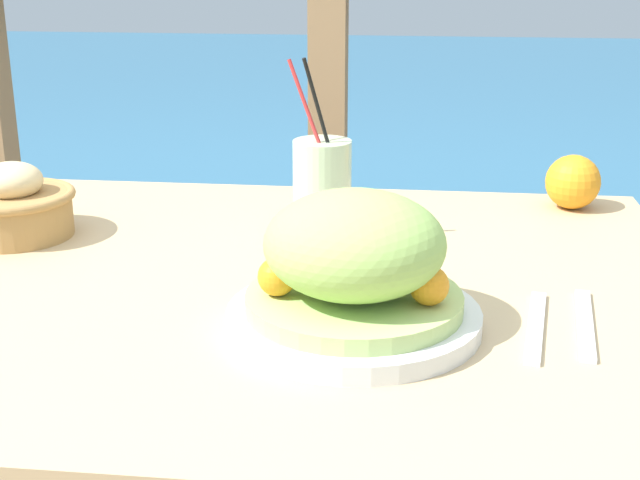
{
  "coord_description": "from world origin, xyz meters",
  "views": [
    {
      "loc": [
        0.18,
        -0.97,
        1.14
      ],
      "look_at": [
        0.07,
        -0.03,
        0.82
      ],
      "focal_mm": 50.0,
      "sensor_mm": 36.0,
      "label": 1
    }
  ],
  "objects": [
    {
      "name": "orange_near_basket",
      "position": [
        0.41,
        0.34,
        0.8
      ],
      "size": [
        0.08,
        0.08,
        0.08
      ],
      "color": "orange",
      "rests_on": "patio_table"
    },
    {
      "name": "fork",
      "position": [
        0.3,
        -0.11,
        0.76
      ],
      "size": [
        0.04,
        0.18,
        0.0
      ],
      "color": "silver",
      "rests_on": "patio_table"
    },
    {
      "name": "sea_backdrop",
      "position": [
        0.0,
        3.22,
        0.26
      ],
      "size": [
        12.0,
        4.0,
        0.51
      ],
      "color": "teal",
      "rests_on": "ground_plane"
    },
    {
      "name": "salad_plate",
      "position": [
        0.12,
        -0.13,
        0.82
      ],
      "size": [
        0.26,
        0.26,
        0.14
      ],
      "color": "silver",
      "rests_on": "patio_table"
    },
    {
      "name": "drink_glass",
      "position": [
        0.05,
        0.15,
        0.83
      ],
      "size": [
        0.08,
        0.08,
        0.24
      ],
      "color": "beige",
      "rests_on": "patio_table"
    },
    {
      "name": "bread_basket",
      "position": [
        -0.36,
        0.12,
        0.8
      ],
      "size": [
        0.16,
        0.16,
        0.1
      ],
      "color": "#AD7F47",
      "rests_on": "patio_table"
    },
    {
      "name": "patio_table",
      "position": [
        0.0,
        0.0,
        0.65
      ],
      "size": [
        1.02,
        0.83,
        0.76
      ],
      "color": "tan",
      "rests_on": "ground_plane"
    },
    {
      "name": "knife",
      "position": [
        0.36,
        -0.1,
        0.76
      ],
      "size": [
        0.04,
        0.18,
        0.0
      ],
      "color": "silver",
      "rests_on": "patio_table"
    },
    {
      "name": "railing_fence",
      "position": [
        0.0,
        0.72,
        0.78
      ],
      "size": [
        2.8,
        0.08,
        1.14
      ],
      "color": "#937551",
      "rests_on": "ground_plane"
    }
  ]
}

